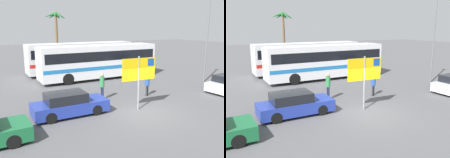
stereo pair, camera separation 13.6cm
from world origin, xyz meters
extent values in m
plane|color=#565659|center=(0.00, 0.00, 0.00)|extent=(120.00, 120.00, 0.00)
cube|color=white|center=(2.03, 9.78, 1.73)|extent=(11.25, 2.43, 2.90)
cube|color=black|center=(2.03, 9.78, 2.28)|extent=(10.80, 2.46, 0.84)
cube|color=#1E70B7|center=(2.03, 9.78, 1.22)|extent=(11.14, 2.46, 0.32)
cylinder|color=black|center=(5.52, 10.87, 0.50)|extent=(1.00, 0.28, 1.00)
cylinder|color=black|center=(5.52, 8.69, 0.50)|extent=(1.00, 0.28, 1.00)
cylinder|color=black|center=(-1.46, 10.87, 0.50)|extent=(1.00, 0.28, 1.00)
cylinder|color=black|center=(-1.46, 8.69, 0.50)|extent=(1.00, 0.28, 1.00)
cube|color=white|center=(1.70, 13.52, 1.73)|extent=(11.25, 2.43, 2.90)
cube|color=black|center=(1.70, 13.52, 2.28)|extent=(10.80, 2.46, 0.84)
cube|color=red|center=(1.70, 13.52, 1.22)|extent=(11.14, 2.46, 0.32)
cylinder|color=black|center=(5.19, 14.61, 0.50)|extent=(1.00, 0.28, 1.00)
cylinder|color=black|center=(5.19, 12.43, 0.50)|extent=(1.00, 0.28, 1.00)
cylinder|color=black|center=(-1.78, 14.61, 0.50)|extent=(1.00, 0.28, 1.00)
cylinder|color=black|center=(-1.78, 12.43, 0.50)|extent=(1.00, 0.28, 1.00)
cylinder|color=gray|center=(0.13, 0.66, 1.60)|extent=(0.11, 0.11, 3.20)
cube|color=yellow|center=(0.13, 0.66, 2.45)|extent=(2.20, 0.20, 1.30)
cube|color=#1447A8|center=(0.93, 0.61, 2.82)|extent=(0.44, 0.10, 0.44)
cylinder|color=black|center=(-7.11, 0.77, 0.30)|extent=(0.60, 0.17, 0.60)
cylinder|color=black|center=(-7.07, -0.83, 0.30)|extent=(0.60, 0.17, 0.60)
cylinder|color=black|center=(7.36, 1.31, 0.30)|extent=(0.61, 0.19, 0.60)
cube|color=#23389E|center=(-3.73, 1.74, 0.48)|extent=(4.18, 1.70, 0.64)
cube|color=black|center=(-3.98, 1.74, 1.06)|extent=(2.18, 1.55, 0.52)
cylinder|color=black|center=(-2.44, 2.50, 0.30)|extent=(0.60, 0.16, 0.60)
cylinder|color=black|center=(-2.45, 0.97, 0.30)|extent=(0.60, 0.16, 0.60)
cylinder|color=black|center=(-5.02, 2.51, 0.30)|extent=(0.60, 0.16, 0.60)
cylinder|color=black|center=(-5.03, 0.99, 0.30)|extent=(0.60, 0.16, 0.60)
cylinder|color=#2D2D33|center=(2.34, 2.75, 0.38)|extent=(0.13, 0.13, 0.77)
cylinder|color=#2D2D33|center=(2.49, 2.85, 0.38)|extent=(0.13, 0.13, 0.77)
cylinder|color=#2851B2|center=(2.42, 2.80, 1.07)|extent=(0.32, 0.32, 0.61)
sphere|color=tan|center=(2.42, 2.80, 1.48)|extent=(0.21, 0.21, 0.21)
cylinder|color=#1E2347|center=(-0.83, 3.60, 0.44)|extent=(0.13, 0.13, 0.89)
cylinder|color=#1E2347|center=(-0.84, 3.42, 0.44)|extent=(0.13, 0.13, 0.89)
cylinder|color=#338E4C|center=(-0.83, 3.51, 1.24)|extent=(0.32, 0.32, 0.70)
sphere|color=tan|center=(-0.83, 3.51, 1.71)|extent=(0.24, 0.24, 0.24)
cylinder|color=slate|center=(9.40, 3.76, 3.63)|extent=(0.14, 0.14, 7.26)
cylinder|color=brown|center=(1.14, 20.24, 3.13)|extent=(0.32, 0.32, 6.26)
cone|color=#23662D|center=(1.80, 20.27, 6.14)|extent=(1.53, 0.52, 1.03)
cone|color=#23662D|center=(1.56, 20.73, 6.12)|extent=(1.31, 1.43, 1.07)
cone|color=#23662D|center=(0.82, 20.82, 6.15)|extent=(1.13, 1.53, 1.02)
cone|color=#23662D|center=(0.46, 20.35, 6.23)|extent=(1.58, 0.67, 0.87)
cone|color=#23662D|center=(0.88, 19.59, 6.24)|extent=(0.98, 1.58, 0.86)
cone|color=#23662D|center=(1.39, 19.61, 6.18)|extent=(0.96, 1.58, 0.97)
camera|label=1|loc=(-8.01, -10.78, 4.90)|focal=39.12mm
camera|label=2|loc=(-7.90, -10.84, 4.90)|focal=39.12mm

